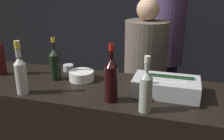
{
  "coord_description": "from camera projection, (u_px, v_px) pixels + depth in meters",
  "views": [
    {
      "loc": [
        0.45,
        -1.19,
        1.77
      ],
      "look_at": [
        0.0,
        0.35,
        1.19
      ],
      "focal_mm": 40.0,
      "sensor_mm": 36.0,
      "label": 1
    }
  ],
  "objects": [
    {
      "name": "wall_back_chalkboard",
      "position": [
        152.0,
        10.0,
        3.34
      ],
      "size": [
        6.4,
        0.06,
        2.8
      ],
      "color": "black",
      "rests_on": "ground_plane"
    },
    {
      "name": "ice_bin_with_bottles",
      "position": [
        166.0,
        86.0,
        1.6
      ],
      "size": [
        0.42,
        0.25,
        0.12
      ],
      "color": "#B7BABF",
      "rests_on": "bar_counter"
    },
    {
      "name": "bowl_white",
      "position": [
        81.0,
        75.0,
        1.84
      ],
      "size": [
        0.18,
        0.18,
        0.07
      ],
      "color": "white",
      "rests_on": "bar_counter"
    },
    {
      "name": "candle_votive",
      "position": [
        68.0,
        68.0,
        2.04
      ],
      "size": [
        0.08,
        0.08,
        0.05
      ],
      "color": "silver",
      "rests_on": "bar_counter"
    },
    {
      "name": "red_wine_bottle_black_foil",
      "position": [
        0.0,
        55.0,
        1.91
      ],
      "size": [
        0.07,
        0.07,
        0.38
      ],
      "color": "#380F0F",
      "rests_on": "bar_counter"
    },
    {
      "name": "red_wine_bottle_tall",
      "position": [
        111.0,
        79.0,
        1.48
      ],
      "size": [
        0.08,
        0.08,
        0.36
      ],
      "color": "black",
      "rests_on": "bar_counter"
    },
    {
      "name": "rose_wine_bottle",
      "position": [
        21.0,
        73.0,
        1.58
      ],
      "size": [
        0.07,
        0.07,
        0.35
      ],
      "color": "#B2B7AD",
      "rests_on": "bar_counter"
    },
    {
      "name": "white_wine_bottle",
      "position": [
        146.0,
        89.0,
        1.36
      ],
      "size": [
        0.07,
        0.07,
        0.32
      ],
      "color": "#9EA899",
      "rests_on": "bar_counter"
    },
    {
      "name": "champagne_bottle",
      "position": [
        55.0,
        63.0,
        1.83
      ],
      "size": [
        0.08,
        0.08,
        0.32
      ],
      "color": "black",
      "rests_on": "bar_counter"
    },
    {
      "name": "person_in_hoodie",
      "position": [
        145.0,
        74.0,
        2.48
      ],
      "size": [
        0.41,
        0.41,
        1.63
      ],
      "rotation": [
        0.0,
        0.0,
        -2.4
      ],
      "color": "black",
      "rests_on": "ground_plane"
    },
    {
      "name": "person_blond_tee",
      "position": [
        166.0,
        48.0,
        2.9
      ],
      "size": [
        0.38,
        0.38,
        1.84
      ],
      "rotation": [
        0.0,
        0.0,
        1.99
      ],
      "color": "black",
      "rests_on": "ground_plane"
    }
  ]
}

